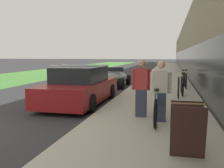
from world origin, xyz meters
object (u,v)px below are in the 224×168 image
person_rider (161,91)px  sandwich_board_sign (187,129)px  parked_sedan_curbside (81,87)px  cruiser_bike_farthest (183,77)px  bike_rack_hoop (179,85)px  cruiser_bike_middle (185,80)px  person_bystander (141,88)px  cruiser_bike_nearest (182,85)px  vintage_roadster_curbside (112,78)px  tandem_bicycle (158,104)px

person_rider → sandwich_board_sign: person_rider is taller
parked_sedan_curbside → cruiser_bike_farthest: bearing=58.9°
person_rider → bike_rack_hoop: size_ratio=1.82×
cruiser_bike_middle → parked_sedan_curbside: (-4.05, -4.63, 0.10)m
cruiser_bike_middle → sandwich_board_sign: cruiser_bike_middle is taller
person_bystander → cruiser_bike_farthest: person_bystander is taller
bike_rack_hoop → parked_sedan_curbside: (-3.61, -1.25, -0.01)m
cruiser_bike_farthest → cruiser_bike_nearest: bearing=-92.8°
vintage_roadster_curbside → person_rider: bearing=-68.3°
person_bystander → cruiser_bike_farthest: size_ratio=0.91×
cruiser_bike_farthest → sandwich_board_sign: size_ratio=1.92×
tandem_bicycle → parked_sedan_curbside: size_ratio=0.61×
bike_rack_hoop → parked_sedan_curbside: 3.82m
bike_rack_hoop → cruiser_bike_nearest: cruiser_bike_nearest is taller
cruiser_bike_middle → cruiser_bike_farthest: cruiser_bike_middle is taller
sandwich_board_sign → parked_sedan_curbside: bearing=128.2°
tandem_bicycle → sandwich_board_sign: 2.56m
person_rider → cruiser_bike_farthest: bearing=84.0°
bike_rack_hoop → cruiser_bike_nearest: 0.99m
sandwich_board_sign → parked_sedan_curbside: (-3.60, 4.56, 0.05)m
cruiser_bike_middle → cruiser_bike_farthest: size_ratio=1.01×
cruiser_bike_nearest → parked_sedan_curbside: (-3.79, -2.22, 0.10)m
sandwich_board_sign → parked_sedan_curbside: parked_sedan_curbside is taller
cruiser_bike_nearest → parked_sedan_curbside: 4.39m
cruiser_bike_farthest → vintage_roadster_curbside: bearing=-162.1°
person_rider → cruiser_bike_nearest: 4.73m
cruiser_bike_middle → cruiser_bike_farthest: (-0.04, 2.01, -0.05)m
parked_sedan_curbside → bike_rack_hoop: bearing=19.1°
cruiser_bike_nearest → cruiser_bike_middle: cruiser_bike_nearest is taller
cruiser_bike_middle → cruiser_bike_farthest: 2.01m
bike_rack_hoop → cruiser_bike_nearest: (0.18, 0.96, -0.11)m
cruiser_bike_farthest → sandwich_board_sign: bearing=-92.1°
person_bystander → cruiser_bike_nearest: 4.47m
cruiser_bike_nearest → tandem_bicycle: bearing=-100.7°
cruiser_bike_middle → tandem_bicycle: bearing=-99.0°
cruiser_bike_nearest → cruiser_bike_middle: (0.26, 2.41, -0.00)m
tandem_bicycle → cruiser_bike_farthest: bearing=83.3°
person_rider → parked_sedan_curbside: bearing=141.4°
person_rider → cruiser_bike_farthest: size_ratio=0.89×
cruiser_bike_nearest → cruiser_bike_middle: 2.43m
person_rider → cruiser_bike_middle: bearing=82.1°
bike_rack_hoop → sandwich_board_sign: bearing=-90.1°
cruiser_bike_nearest → cruiser_bike_farthest: 4.43m
cruiser_bike_nearest → sandwich_board_sign: (-0.20, -6.78, 0.04)m
tandem_bicycle → vintage_roadster_curbside: 8.00m
parked_sedan_curbside → vintage_roadster_curbside: bearing=90.4°
tandem_bicycle → bike_rack_hoop: tandem_bicycle is taller
cruiser_bike_nearest → vintage_roadster_curbside: bearing=140.9°
person_rider → person_bystander: 0.66m
cruiser_bike_farthest → vintage_roadster_curbside: vintage_roadster_curbside is taller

